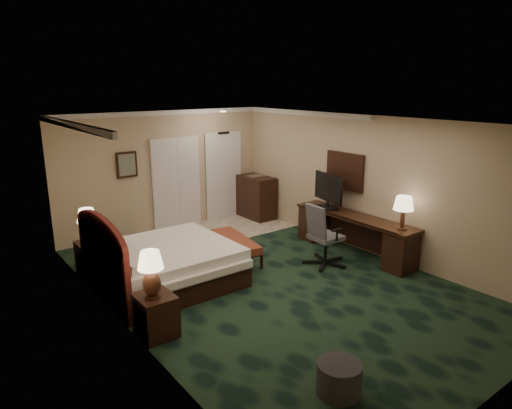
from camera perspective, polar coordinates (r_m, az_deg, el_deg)
floor at (r=7.88m, az=1.57°, el=-9.66°), size 5.00×7.50×0.00m
ceiling at (r=7.19m, az=1.73°, el=10.30°), size 5.00×7.50×0.00m
wall_back at (r=10.53m, az=-11.29°, el=4.10°), size 5.00×0.00×2.70m
wall_front at (r=5.23m, az=28.71°, el=-8.69°), size 5.00×0.00×2.70m
wall_left at (r=6.23m, az=-16.61°, el=-3.77°), size 0.00×7.50×2.70m
wall_right at (r=9.16m, az=13.94°, el=2.33°), size 0.00×7.50×2.70m
crown_molding at (r=7.19m, az=1.73°, el=9.91°), size 5.00×7.50×0.10m
tile_patch at (r=10.57m, az=-4.49°, el=-3.14°), size 3.20×1.70×0.01m
headboard at (r=7.36m, az=-18.62°, el=-6.42°), size 0.12×2.00×1.40m
entry_door at (r=11.31m, az=-4.09°, el=3.55°), size 1.02×0.06×2.18m
closet_doors at (r=10.66m, az=-9.91°, el=2.66°), size 1.20×0.06×2.10m
wall_art at (r=10.10m, az=-15.85°, el=4.80°), size 0.45×0.06×0.55m
wall_mirror at (r=9.46m, az=11.04°, el=4.14°), size 0.05×0.95×0.75m
bed at (r=7.85m, az=-10.91°, el=-7.42°), size 2.07×1.92×0.66m
nightstand_near at (r=6.39m, az=-12.42°, el=-13.36°), size 0.46×0.53×0.58m
nightstand_far at (r=8.62m, az=-19.81°, el=-6.29°), size 0.46×0.53×0.58m
lamp_near at (r=6.10m, az=-12.97°, el=-8.50°), size 0.39×0.39×0.63m
lamp_far at (r=8.37m, az=-20.30°, el=-2.59°), size 0.38×0.38×0.63m
bed_bench at (r=8.66m, az=-2.72°, el=-5.67°), size 0.71×1.45×0.47m
ottoman at (r=5.38m, az=10.33°, el=-20.56°), size 0.59×0.59×0.35m
desk at (r=9.21m, az=12.09°, el=-3.70°), size 0.58×2.70×0.78m
tv at (r=9.40m, az=9.02°, el=1.63°), size 0.30×0.93×0.73m
desk_lamp at (r=8.38m, az=17.90°, el=-0.98°), size 0.35×0.35×0.61m
desk_chair at (r=8.50m, az=8.75°, el=-3.70°), size 0.72×0.68×1.18m
minibar at (r=11.36m, az=0.03°, el=0.92°), size 0.55×0.99×1.05m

